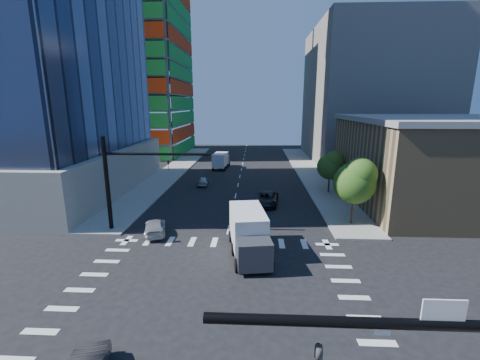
{
  "coord_description": "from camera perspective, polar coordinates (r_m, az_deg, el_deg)",
  "views": [
    {
      "loc": [
        2.57,
        -17.5,
        12.04
      ],
      "look_at": [
        1.35,
        8.0,
        5.99
      ],
      "focal_mm": 24.0,
      "sensor_mm": 36.0,
      "label": 1
    }
  ],
  "objects": [
    {
      "name": "ground",
      "position": [
        21.4,
        -4.98,
        -20.98
      ],
      "size": [
        160.0,
        160.0,
        0.0
      ],
      "primitive_type": "plane",
      "color": "black",
      "rests_on": "ground"
    },
    {
      "name": "road_markings",
      "position": [
        21.4,
        -4.98,
        -20.96
      ],
      "size": [
        20.0,
        20.0,
        0.01
      ],
      "primitive_type": "cube",
      "color": "silver",
      "rests_on": "ground"
    },
    {
      "name": "sidewalk_ne",
      "position": [
        59.57,
        12.27,
        1.43
      ],
      "size": [
        5.0,
        60.0,
        0.15
      ],
      "primitive_type": "cube",
      "color": "gray",
      "rests_on": "ground"
    },
    {
      "name": "sidewalk_nw",
      "position": [
        60.64,
        -11.72,
        1.66
      ],
      "size": [
        5.0,
        60.0,
        0.15
      ],
      "primitive_type": "cube",
      "color": "gray",
      "rests_on": "ground"
    },
    {
      "name": "construction_building",
      "position": [
        85.83,
        -19.07,
        21.07
      ],
      "size": [
        25.16,
        34.5,
        70.6
      ],
      "color": "gray",
      "rests_on": "ground"
    },
    {
      "name": "commercial_building",
      "position": [
        45.92,
        31.97,
        2.87
      ],
      "size": [
        20.5,
        22.5,
        10.6
      ],
      "color": "#8B7550",
      "rests_on": "ground"
    },
    {
      "name": "bg_building_ne",
      "position": [
        76.53,
        22.02,
        13.86
      ],
      "size": [
        24.0,
        30.0,
        28.0
      ],
      "primitive_type": "cube",
      "color": "slate",
      "rests_on": "ground"
    },
    {
      "name": "signal_mast_nw",
      "position": [
        32.28,
        -20.25,
        0.79
      ],
      "size": [
        10.2,
        0.4,
        9.0
      ],
      "color": "black",
      "rests_on": "sidewalk_nw"
    },
    {
      "name": "tree_south",
      "position": [
        33.79,
        19.98,
        -0.06
      ],
      "size": [
        4.16,
        4.16,
        6.82
      ],
      "color": "#382316",
      "rests_on": "sidewalk_ne"
    },
    {
      "name": "tree_north",
      "position": [
        45.35,
        15.91,
        2.58
      ],
      "size": [
        3.54,
        3.52,
        5.78
      ],
      "color": "#382316",
      "rests_on": "sidewalk_ne"
    },
    {
      "name": "car_nb_far",
      "position": [
        39.47,
        4.77,
        -3.32
      ],
      "size": [
        3.21,
        5.79,
        1.53
      ],
      "primitive_type": "imported",
      "rotation": [
        0.0,
        0.0,
        -0.12
      ],
      "color": "black",
      "rests_on": "ground"
    },
    {
      "name": "car_sb_near",
      "position": [
        31.91,
        -14.88,
        -8.02
      ],
      "size": [
        3.08,
        4.97,
        1.34
      ],
      "primitive_type": "imported",
      "rotation": [
        0.0,
        0.0,
        3.42
      ],
      "color": "silver",
      "rests_on": "ground"
    },
    {
      "name": "car_sb_mid",
      "position": [
        49.01,
        -6.57,
        -0.21
      ],
      "size": [
        1.76,
        3.89,
        1.3
      ],
      "primitive_type": "imported",
      "rotation": [
        0.0,
        0.0,
        3.2
      ],
      "color": "#A7A9AF",
      "rests_on": "ground"
    },
    {
      "name": "box_truck_near",
      "position": [
        26.3,
        1.7,
        -10.18
      ],
      "size": [
        3.86,
        7.07,
        3.52
      ],
      "rotation": [
        0.0,
        0.0,
        0.16
      ],
      "color": "black",
      "rests_on": "ground"
    },
    {
      "name": "box_truck_far",
      "position": [
        61.89,
        -3.34,
        3.35
      ],
      "size": [
        2.99,
        5.99,
        3.04
      ],
      "rotation": [
        0.0,
        0.0,
        3.05
      ],
      "color": "black",
      "rests_on": "ground"
    }
  ]
}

